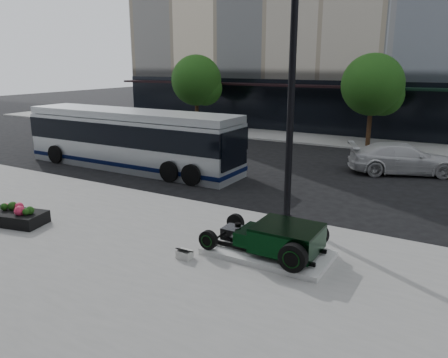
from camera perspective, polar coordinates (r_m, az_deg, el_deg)
The scene contains 11 objects.
ground at distance 17.53m, azimuth 5.71°, elevation -2.53°, with size 120.00×120.00×0.00m, color black.
sidewalk_near at distance 9.83m, azimuth -22.22°, elevation -18.24°, with size 70.00×17.00×0.12m, color gray.
sidewalk_far at distance 30.49m, azimuth 16.78°, elevation 4.57°, with size 70.00×4.00×0.12m, color gray.
street_trees at distance 28.93m, azimuth 19.13°, elevation 11.26°, with size 29.80×3.80×5.70m.
display_plinth at distance 12.26m, azimuth 5.76°, elevation -9.51°, with size 3.40×1.80×0.15m, color silver.
hot_rod at distance 11.94m, azimuth 7.29°, elevation -7.62°, with size 3.22×2.00×0.81m.
info_plaque at distance 12.04m, azimuth -5.18°, elevation -9.70°, with size 0.40×0.30×0.31m.
lamppost at distance 14.00m, azimuth 8.65°, elevation 7.74°, with size 0.41×0.41×7.39m.
flower_planter at distance 15.95m, azimuth -25.68°, elevation -4.44°, with size 2.20×1.43×0.66m.
transit_bus at distance 22.78m, azimuth -12.04°, elevation 5.15°, with size 12.12×2.88×2.92m.
white_sedan at distance 22.88m, azimuth 22.32°, elevation 2.49°, with size 2.07×5.10×1.48m, color silver.
Camera 1 is at (6.84, -15.25, 5.28)m, focal length 35.00 mm.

